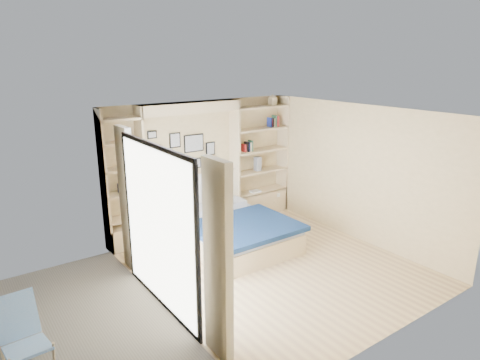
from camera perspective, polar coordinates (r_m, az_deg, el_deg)
ground at (r=7.16m, az=4.35°, el=-11.28°), size 4.50×4.50×0.00m
room_shell at (r=7.71m, az=-4.97°, el=-0.65°), size 4.50×4.50×4.50m
bed at (r=7.75m, az=-0.96°, el=-6.79°), size 1.74×2.29×1.07m
photo_gallery at (r=8.14m, az=-8.00°, el=3.99°), size 1.48×0.02×0.82m
reading_lamps at (r=8.14m, az=-6.18°, el=0.40°), size 1.92×0.12×0.15m
shelf_decor at (r=8.80m, az=1.35°, el=5.61°), size 3.53×0.23×2.03m
deck at (r=5.88m, az=-25.64°, el=-19.69°), size 3.20×4.00×0.05m
deck_chair at (r=5.55m, az=-27.04°, el=-17.71°), size 0.49×0.77×0.75m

